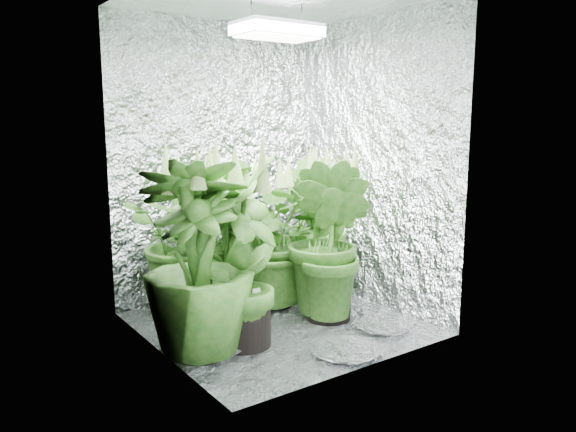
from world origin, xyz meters
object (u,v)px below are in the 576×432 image
(plant_a, at_px, (194,236))
(circulation_fan, at_px, (311,272))
(plant_e, at_px, (274,235))
(plant_b, at_px, (226,250))
(plant_c, at_px, (313,224))
(grow_lamp, at_px, (277,30))
(plant_d, at_px, (198,260))
(plant_g, at_px, (329,241))
(plant_f, at_px, (244,253))

(plant_a, height_order, circulation_fan, plant_a)
(plant_e, xyz_separation_m, circulation_fan, (0.44, 0.14, -0.37))
(plant_b, relative_size, plant_c, 0.96)
(grow_lamp, distance_m, plant_b, 1.39)
(plant_c, distance_m, plant_d, 1.41)
(plant_a, height_order, plant_b, plant_a)
(plant_a, height_order, plant_c, plant_c)
(plant_a, xyz_separation_m, plant_g, (0.64, -0.67, 0.01))
(plant_d, bearing_deg, plant_b, 44.49)
(grow_lamp, relative_size, plant_g, 0.44)
(plant_b, bearing_deg, plant_f, -104.56)
(plant_b, height_order, plant_e, plant_e)
(plant_b, bearing_deg, plant_a, 99.61)
(plant_f, xyz_separation_m, plant_g, (0.68, 0.06, -0.03))
(plant_c, relative_size, circulation_fan, 3.34)
(plant_g, bearing_deg, plant_c, 61.08)
(plant_c, bearing_deg, circulation_fan, -157.76)
(plant_c, bearing_deg, plant_e, -162.11)
(plant_b, xyz_separation_m, plant_d, (-0.38, -0.37, 0.07))
(grow_lamp, relative_size, plant_d, 0.42)
(grow_lamp, relative_size, plant_a, 0.43)
(plant_d, distance_m, plant_f, 0.27)
(plant_f, bearing_deg, grow_lamp, 25.93)
(circulation_fan, bearing_deg, plant_a, 151.03)
(plant_f, relative_size, plant_g, 1.05)
(plant_a, relative_size, plant_g, 1.03)
(plant_a, bearing_deg, grow_lamp, -60.73)
(plant_f, xyz_separation_m, circulation_fan, (0.97, 0.62, -0.41))
(plant_b, relative_size, circulation_fan, 3.21)
(grow_lamp, distance_m, plant_d, 1.43)
(plant_d, bearing_deg, plant_f, -4.64)
(grow_lamp, relative_size, plant_e, 0.44)
(plant_c, height_order, plant_e, plant_c)
(plant_a, xyz_separation_m, plant_d, (-0.32, -0.71, 0.03))
(grow_lamp, bearing_deg, circulation_fan, 36.14)
(plant_c, xyz_separation_m, plant_e, (-0.46, -0.15, -0.00))
(plant_b, xyz_separation_m, circulation_fan, (0.87, 0.23, -0.34))
(plant_g, bearing_deg, plant_f, -174.98)
(plant_b, relative_size, plant_d, 0.89)
(grow_lamp, bearing_deg, plant_e, 59.81)
(plant_b, xyz_separation_m, plant_g, (0.58, -0.33, 0.04))
(plant_b, distance_m, plant_d, 0.53)
(plant_a, relative_size, plant_f, 0.98)
(plant_b, distance_m, plant_c, 0.93)
(plant_c, bearing_deg, plant_a, 174.10)
(grow_lamp, height_order, plant_e, grow_lamp)
(circulation_fan, bearing_deg, plant_d, -176.59)
(plant_g, bearing_deg, plant_a, 133.41)
(plant_c, xyz_separation_m, plant_d, (-1.27, -0.61, 0.04))
(plant_b, height_order, plant_f, plant_f)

